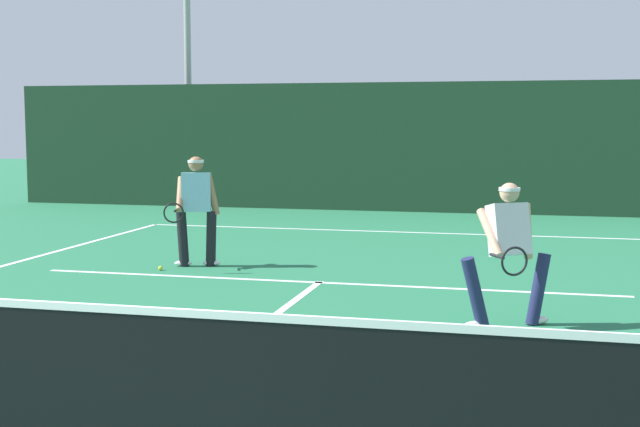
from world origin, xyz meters
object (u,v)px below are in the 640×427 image
Objects in this scene: player_near at (508,249)px; light_pole at (188,42)px; tennis_ball at (160,268)px; player_far at (196,206)px.

light_pole reaches higher than player_near.
light_pole is (-3.82, 10.41, 4.24)m from tennis_ball.
player_near is at bearing -25.34° from tennis_ball.
player_far is at bearing -67.11° from light_pole.
player_far is 1.07m from tennis_ball.
player_far is 0.24× the size of light_pole.
tennis_ball is (-0.38, -0.47, -0.88)m from player_far.
light_pole is at bearing 110.13° from tennis_ball.
player_near is at bearing 129.96° from player_far.
player_far is at bearing 51.43° from tennis_ball.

